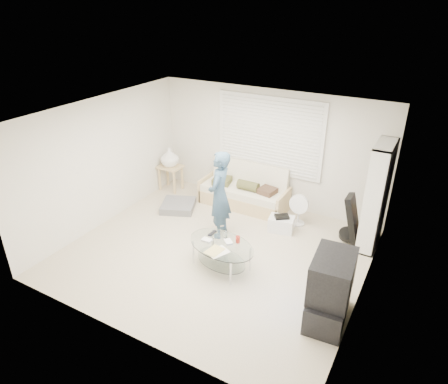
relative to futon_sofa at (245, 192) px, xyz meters
The scene contains 13 objects.
ground 1.93m from the futon_sofa, 79.06° to the right, with size 5.00×5.00×0.00m, color tan.
room_shell 1.95m from the futon_sofa, 75.44° to the right, with size 5.02×4.52×2.51m.
window_blinds 1.34m from the futon_sofa, 42.50° to the left, with size 2.32×0.08×1.62m.
futon_sofa is the anchor object (origin of this frame).
grey_floor_pillow 1.46m from the futon_sofa, 143.31° to the right, with size 0.67×0.67×0.15m, color slate.
side_table 1.92m from the futon_sofa, behind, with size 0.52×0.42×1.04m.
bookshelf 2.78m from the futon_sofa, ahead, with size 0.31×0.83×1.97m.
guitar_case 2.41m from the futon_sofa, ahead, with size 0.38×0.36×0.95m.
floor_fan 1.32m from the futon_sofa, ahead, with size 0.39×0.27×0.66m.
storage_bin 1.27m from the futon_sofa, 28.50° to the right, with size 0.53×0.41×0.33m.
tv_unit 3.57m from the futon_sofa, 44.15° to the right, with size 0.59×0.99×1.04m.
coffee_table 2.28m from the futon_sofa, 73.10° to the right, with size 1.37×1.04×0.58m.
standing_person 1.43m from the futon_sofa, 84.42° to the right, with size 0.62×0.41×1.69m, color #29445A.
Camera 1 is at (3.03, -5.10, 4.14)m, focal length 32.00 mm.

